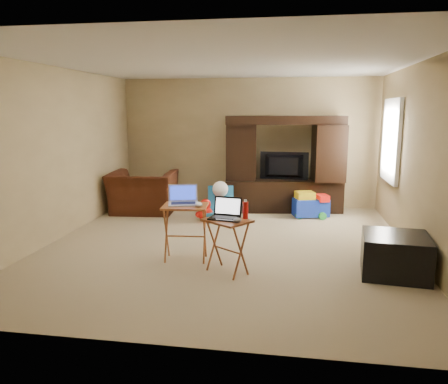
% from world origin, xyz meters
% --- Properties ---
extents(floor, '(5.50, 5.50, 0.00)m').
position_xyz_m(floor, '(0.00, 0.00, 0.00)').
color(floor, tan).
rests_on(floor, ground).
extents(ceiling, '(5.50, 5.50, 0.00)m').
position_xyz_m(ceiling, '(0.00, 0.00, 2.50)').
color(ceiling, silver).
rests_on(ceiling, ground).
extents(wall_back, '(5.00, 0.00, 5.00)m').
position_xyz_m(wall_back, '(0.00, 2.75, 1.25)').
color(wall_back, tan).
rests_on(wall_back, ground).
extents(wall_front, '(5.00, 0.00, 5.00)m').
position_xyz_m(wall_front, '(0.00, -2.75, 1.25)').
color(wall_front, tan).
rests_on(wall_front, ground).
extents(wall_left, '(0.00, 5.50, 5.50)m').
position_xyz_m(wall_left, '(-2.50, 0.00, 1.25)').
color(wall_left, tan).
rests_on(wall_left, ground).
extents(wall_right, '(0.00, 5.50, 5.50)m').
position_xyz_m(wall_right, '(2.50, 0.00, 1.25)').
color(wall_right, tan).
rests_on(wall_right, ground).
extents(window_pane, '(0.00, 1.20, 1.20)m').
position_xyz_m(window_pane, '(2.48, 1.55, 1.40)').
color(window_pane, white).
rests_on(window_pane, ground).
extents(window_frame, '(0.06, 1.14, 1.34)m').
position_xyz_m(window_frame, '(2.46, 1.55, 1.40)').
color(window_frame, white).
rests_on(window_frame, ground).
extents(entertainment_center, '(2.23, 0.84, 1.78)m').
position_xyz_m(entertainment_center, '(0.73, 2.31, 0.89)').
color(entertainment_center, black).
rests_on(entertainment_center, floor).
extents(television, '(0.91, 0.19, 0.52)m').
position_xyz_m(television, '(0.73, 2.26, 0.86)').
color(television, black).
rests_on(television, entertainment_center).
extents(recliner, '(1.25, 1.11, 0.76)m').
position_xyz_m(recliner, '(-1.84, 1.74, 0.38)').
color(recliner, '#441E0E').
rests_on(recliner, floor).
extents(child_rocker, '(0.53, 0.58, 0.59)m').
position_xyz_m(child_rocker, '(-0.34, 1.35, 0.30)').
color(child_rocker, '#185B88').
rests_on(child_rocker, floor).
extents(plush_toy, '(0.36, 0.30, 0.39)m').
position_xyz_m(plush_toy, '(-0.56, 1.27, 0.20)').
color(plush_toy, red).
rests_on(plush_toy, floor).
extents(push_toy, '(0.72, 0.60, 0.47)m').
position_xyz_m(push_toy, '(1.24, 1.86, 0.23)').
color(push_toy, '#1735B8').
rests_on(push_toy, floor).
extents(ottoman, '(0.81, 0.81, 0.47)m').
position_xyz_m(ottoman, '(2.10, -0.81, 0.24)').
color(ottoman, black).
rests_on(ottoman, floor).
extents(tray_table_left, '(0.59, 0.49, 0.71)m').
position_xyz_m(tray_table_left, '(-0.41, -0.70, 0.36)').
color(tray_table_left, '#AA5B29').
rests_on(tray_table_left, floor).
extents(tray_table_right, '(0.63, 0.61, 0.64)m').
position_xyz_m(tray_table_right, '(0.18, -1.06, 0.32)').
color(tray_table_right, brown).
rests_on(tray_table_right, floor).
extents(laptop_left, '(0.44, 0.39, 0.24)m').
position_xyz_m(laptop_left, '(-0.44, -0.67, 0.83)').
color(laptop_left, '#B9B9BE').
rests_on(laptop_left, tray_table_left).
extents(laptop_right, '(0.38, 0.33, 0.24)m').
position_xyz_m(laptop_right, '(0.14, -1.04, 0.76)').
color(laptop_right, black).
rests_on(laptop_right, tray_table_right).
extents(mouse_left, '(0.14, 0.17, 0.06)m').
position_xyz_m(mouse_left, '(-0.22, -0.77, 0.74)').
color(mouse_left, white).
rests_on(mouse_left, tray_table_left).
extents(mouse_right, '(0.12, 0.15, 0.05)m').
position_xyz_m(mouse_right, '(0.31, -1.18, 0.67)').
color(mouse_right, '#3F4045').
rests_on(mouse_right, tray_table_right).
extents(water_bottle, '(0.06, 0.06, 0.20)m').
position_xyz_m(water_bottle, '(0.38, -0.98, 0.74)').
color(water_bottle, red).
rests_on(water_bottle, tray_table_right).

